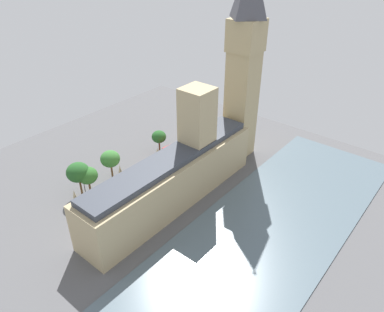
# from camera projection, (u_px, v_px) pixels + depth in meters

# --- Properties ---
(ground_plane) EXTENTS (127.69, 127.69, 0.00)m
(ground_plane) POSITION_uv_depth(u_px,v_px,m) (168.00, 198.00, 102.21)
(ground_plane) COLOR #565659
(river_thames) EXTENTS (33.04, 114.92, 0.25)m
(river_thames) POSITION_uv_depth(u_px,v_px,m) (254.00, 244.00, 86.75)
(river_thames) COLOR slate
(river_thames) RESTS_ON ground
(parliament_building) EXTENTS (11.31, 57.69, 30.17)m
(parliament_building) POSITION_uv_depth(u_px,v_px,m) (177.00, 173.00, 97.79)
(parliament_building) COLOR tan
(parliament_building) RESTS_ON ground
(clock_tower) EXTENTS (9.11, 9.11, 61.84)m
(clock_tower) POSITION_uv_depth(u_px,v_px,m) (244.00, 59.00, 107.20)
(clock_tower) COLOR tan
(clock_tower) RESTS_ON ground
(double_decker_bus_under_trees) EXTENTS (3.51, 10.69, 4.75)m
(double_decker_bus_under_trees) POSITION_uv_depth(u_px,v_px,m) (177.00, 149.00, 120.28)
(double_decker_bus_under_trees) COLOR #B20C0F
(double_decker_bus_under_trees) RESTS_ON ground
(car_black_trailing) EXTENTS (2.31, 4.55, 1.74)m
(car_black_trailing) POSITION_uv_depth(u_px,v_px,m) (160.00, 169.00, 113.30)
(car_black_trailing) COLOR black
(car_black_trailing) RESTS_ON ground
(car_blue_far_end) EXTENTS (2.02, 4.43, 1.74)m
(car_blue_far_end) POSITION_uv_depth(u_px,v_px,m) (113.00, 191.00, 103.50)
(car_blue_far_end) COLOR navy
(car_blue_far_end) RESTS_ON ground
(pedestrian_near_tower) EXTENTS (0.57, 0.65, 1.56)m
(pedestrian_near_tower) POSITION_uv_depth(u_px,v_px,m) (169.00, 177.00, 109.88)
(pedestrian_near_tower) COLOR gray
(pedestrian_near_tower) RESTS_ON ground
(pedestrian_opposite_hall) EXTENTS (0.66, 0.60, 1.56)m
(pedestrian_opposite_hall) POSITION_uv_depth(u_px,v_px,m) (171.00, 177.00, 109.86)
(pedestrian_opposite_hall) COLOR maroon
(pedestrian_opposite_hall) RESTS_ON ground
(pedestrian_kerbside) EXTENTS (0.63, 0.65, 1.56)m
(pedestrian_kerbside) POSITION_uv_depth(u_px,v_px,m) (140.00, 197.00, 101.60)
(pedestrian_kerbside) COLOR gray
(pedestrian_kerbside) RESTS_ON ground
(plane_tree_midblock) EXTENTS (6.47, 6.47, 10.18)m
(plane_tree_midblock) POSITION_uv_depth(u_px,v_px,m) (78.00, 172.00, 100.06)
(plane_tree_midblock) COLOR brown
(plane_tree_midblock) RESTS_ON ground
(plane_tree_corner) EXTENTS (5.88, 5.88, 8.88)m
(plane_tree_corner) POSITION_uv_depth(u_px,v_px,m) (110.00, 159.00, 108.10)
(plane_tree_corner) COLOR brown
(plane_tree_corner) RESTS_ON ground
(plane_tree_by_river_gate) EXTENTS (5.58, 5.58, 8.60)m
(plane_tree_by_river_gate) POSITION_uv_depth(u_px,v_px,m) (88.00, 176.00, 100.85)
(plane_tree_by_river_gate) COLOR brown
(plane_tree_by_river_gate) RESTS_ON ground
(plane_tree_leading) EXTENTS (4.87, 4.87, 7.91)m
(plane_tree_leading) POSITION_uv_depth(u_px,v_px,m) (159.00, 137.00, 121.13)
(plane_tree_leading) COLOR brown
(plane_tree_leading) RESTS_ON ground
(street_lamp_slot_10) EXTENTS (0.56, 0.56, 7.00)m
(street_lamp_slot_10) POSITION_uv_depth(u_px,v_px,m) (83.00, 180.00, 101.35)
(street_lamp_slot_10) COLOR black
(street_lamp_slot_10) RESTS_ON ground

